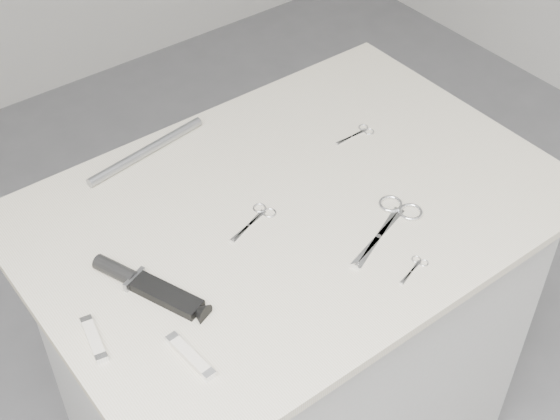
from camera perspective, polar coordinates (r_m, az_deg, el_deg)
plinth at (r=1.81m, az=0.83°, el=-10.62°), size 0.90×0.60×0.90m
display_board at (r=1.47m, az=1.00°, el=0.17°), size 1.00×0.70×0.02m
large_shears at (r=1.44m, az=8.26°, el=-0.58°), size 0.20×0.12×0.01m
embroidery_scissors_a at (r=1.43m, az=-1.67°, el=-0.55°), size 0.11×0.06×0.00m
embroidery_scissors_b at (r=1.63m, az=5.79°, el=5.61°), size 0.09×0.04×0.00m
tiny_scissors at (r=1.36m, az=9.84°, el=-4.14°), size 0.07×0.04×0.00m
sheathed_knife at (r=1.33m, az=-9.99°, el=-5.33°), size 0.11×0.21×0.03m
pocket_knife_a at (r=1.22m, az=-6.58°, el=-10.55°), size 0.03×0.11×0.01m
pocket_knife_b at (r=1.27m, az=-13.47°, el=-9.15°), size 0.04×0.10×0.01m
metal_rail at (r=1.59m, az=-9.73°, el=4.29°), size 0.28×0.06×0.02m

